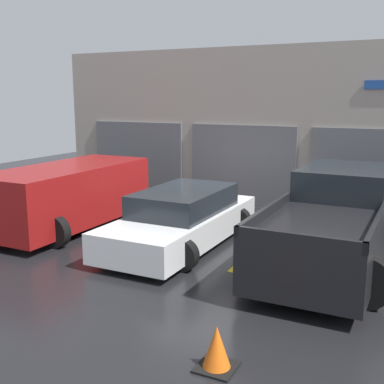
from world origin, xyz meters
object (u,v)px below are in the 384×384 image
pickup_truck (333,222)px  traffic_cone (217,349)px  sedan_white (183,219)px  sedan_side (68,194)px

pickup_truck → traffic_cone: size_ratio=9.41×
sedan_white → traffic_cone: size_ratio=8.40×
pickup_truck → sedan_side: size_ratio=1.14×
sedan_white → traffic_cone: 5.00m
sedan_white → sedan_side: (-3.19, -0.03, 0.27)m
pickup_truck → sedan_white: bearing=-175.7°
pickup_truck → traffic_cone: pickup_truck is taller
sedan_side → traffic_cone: 7.23m
pickup_truck → sedan_side: pickup_truck is taller
sedan_side → pickup_truck: bearing=2.4°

